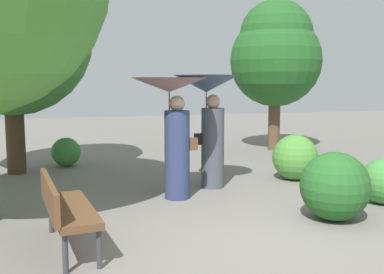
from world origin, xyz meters
name	(u,v)px	position (x,y,z in m)	size (l,w,h in m)	color
ground_plane	(259,241)	(0.00, 0.00, 0.00)	(40.00, 40.00, 0.00)	slate
person_left	(173,114)	(-0.48, 2.25, 1.39)	(1.22, 1.22, 1.98)	navy
person_right	(209,108)	(0.33, 2.81, 1.45)	(1.17, 1.17, 2.03)	#474C56
park_bench	(64,206)	(-2.24, 0.42, 0.51)	(0.65, 1.54, 0.83)	#38383D
tree_near_right	(276,53)	(3.62, 6.59, 2.70)	(2.54, 2.54, 4.17)	brown
tree_mid_left	(10,22)	(-3.11, 5.20, 3.11)	(3.31, 3.31, 4.95)	#42301E
bush_path_left	(295,157)	(2.17, 2.91, 0.44)	(0.89, 0.89, 0.89)	#4C9338
bush_path_right	(384,181)	(2.61, 0.95, 0.36)	(0.72, 0.72, 0.72)	#428C3D
bush_behind_bench	(66,152)	(-2.09, 5.70, 0.33)	(0.66, 0.66, 0.66)	#387F33
bush_far_side	(335,186)	(1.37, 0.46, 0.48)	(0.96, 0.96, 0.96)	#235B23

